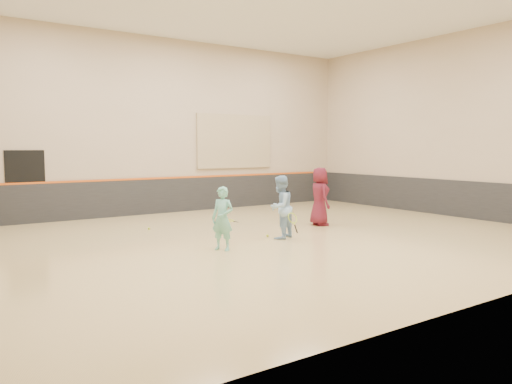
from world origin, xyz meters
TOP-DOWN VIEW (x-y plane):
  - room at (0.00, 0.00)m, footprint 15.04×12.04m
  - wainscot_back at (0.00, 5.97)m, footprint 14.90×0.04m
  - wainscot_right at (7.47, 0.00)m, footprint 0.04×11.90m
  - accent_stripe at (0.00, 5.96)m, footprint 14.90×0.03m
  - acoustic_panel at (2.80, 5.95)m, footprint 3.20×0.08m
  - doorway at (-4.50, 5.98)m, footprint 1.10×0.05m
  - girl at (-1.59, -0.57)m, footprint 0.56×0.62m
  - instructor at (0.33, -0.17)m, footprint 0.95×0.86m
  - young_man at (2.56, 0.88)m, footprint 0.75×0.95m
  - held_racket at (0.48, -0.46)m, footprint 0.31×0.31m
  - spare_racket at (0.80, 3.08)m, footprint 0.67×0.67m
  - ball_under_racket at (0.19, 0.19)m, footprint 0.07×0.07m
  - ball_in_hand at (2.61, 0.72)m, footprint 0.07×0.07m
  - ball_beside_spare at (-1.90, 2.94)m, footprint 0.07×0.07m

SIDE VIEW (x-z plane):
  - ball_under_racket at x=0.19m, z-range 0.00..0.07m
  - ball_beside_spare at x=-1.90m, z-range 0.00..0.07m
  - spare_racket at x=0.80m, z-range 0.00..0.07m
  - held_racket at x=0.48m, z-range 0.24..0.84m
  - wainscot_back at x=0.00m, z-range 0.00..1.20m
  - wainscot_right at x=7.47m, z-range 0.00..1.20m
  - girl at x=-1.59m, z-range 0.00..1.42m
  - instructor at x=0.33m, z-range 0.00..1.59m
  - room at x=0.00m, z-range -2.30..3.92m
  - young_man at x=2.56m, z-range 0.00..1.70m
  - ball_in_hand at x=2.61m, z-range 1.05..1.12m
  - doorway at x=-4.50m, z-range 0.00..2.20m
  - accent_stripe at x=0.00m, z-range 1.19..1.25m
  - acoustic_panel at x=2.80m, z-range 1.50..3.50m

